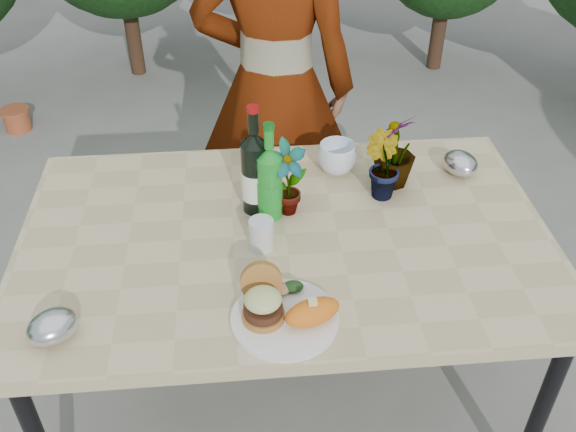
{
  "coord_description": "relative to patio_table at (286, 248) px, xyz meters",
  "views": [
    {
      "loc": [
        -0.13,
        -1.49,
        1.98
      ],
      "look_at": [
        0.0,
        -0.08,
        0.88
      ],
      "focal_mm": 40.0,
      "sensor_mm": 36.0,
      "label": 1
    }
  ],
  "objects": [
    {
      "name": "wine_bottle",
      "position": [
        -0.08,
        0.13,
        0.19
      ],
      "size": [
        0.09,
        0.09,
        0.36
      ],
      "rotation": [
        0.0,
        0.0,
        -0.13
      ],
      "color": "black",
      "rests_on": "patio_table"
    },
    {
      "name": "foil_packet_left",
      "position": [
        -0.61,
        -0.36,
        0.1
      ],
      "size": [
        0.17,
        0.16,
        0.08
      ],
      "primitive_type": "ellipsoid",
      "rotation": [
        0.0,
        0.0,
        0.62
      ],
      "color": "silver",
      "rests_on": "patio_table"
    },
    {
      "name": "terracotta_pot",
      "position": [
        -1.45,
        2.06,
        -0.62
      ],
      "size": [
        0.17,
        0.17,
        0.14
      ],
      "color": "#A74C2A",
      "rests_on": "ground"
    },
    {
      "name": "sparkling_water",
      "position": [
        -0.04,
        0.1,
        0.18
      ],
      "size": [
        0.08,
        0.08,
        0.33
      ],
      "rotation": [
        0.0,
        0.0,
        -0.36
      ],
      "color": "#198B23",
      "rests_on": "patio_table"
    },
    {
      "name": "plastic_cup",
      "position": [
        -0.07,
        -0.05,
        0.1
      ],
      "size": [
        0.07,
        0.07,
        0.09
      ],
      "primitive_type": "cylinder",
      "color": "silver",
      "rests_on": "patio_table"
    },
    {
      "name": "seedling_left",
      "position": [
        0.01,
        0.11,
        0.18
      ],
      "size": [
        0.16,
        0.13,
        0.25
      ],
      "primitive_type": "imported",
      "rotation": [
        0.0,
        0.0,
        0.36
      ],
      "color": "#2B5D20",
      "rests_on": "patio_table"
    },
    {
      "name": "patio_table",
      "position": [
        0.0,
        0.0,
        0.0
      ],
      "size": [
        1.6,
        1.0,
        0.75
      ],
      "color": "#C6B284",
      "rests_on": "ground"
    },
    {
      "name": "seedling_right",
      "position": [
        0.38,
        0.24,
        0.18
      ],
      "size": [
        0.2,
        0.2,
        0.25
      ],
      "primitive_type": "imported",
      "rotation": [
        0.0,
        0.0,
        3.98
      ],
      "color": "#22531C",
      "rests_on": "patio_table"
    },
    {
      "name": "seedling_mid",
      "position": [
        0.32,
        0.18,
        0.17
      ],
      "size": [
        0.15,
        0.16,
        0.22
      ],
      "primitive_type": "imported",
      "rotation": [
        0.0,
        0.0,
        2.2
      ],
      "color": "#29581E",
      "rests_on": "patio_table"
    },
    {
      "name": "person",
      "position": [
        0.02,
        0.76,
        0.17
      ],
      "size": [
        0.7,
        0.53,
        1.72
      ],
      "primitive_type": "imported",
      "rotation": [
        0.0,
        0.0,
        2.93
      ],
      "color": "#A27551",
      "rests_on": "ground"
    },
    {
      "name": "sweet_potato",
      "position": [
        0.04,
        -0.37,
        0.1
      ],
      "size": [
        0.17,
        0.12,
        0.06
      ],
      "primitive_type": "ellipsoid",
      "rotation": [
        0.0,
        0.0,
        0.35
      ],
      "color": "orange",
      "rests_on": "dinner_plate"
    },
    {
      "name": "ground",
      "position": [
        0.0,
        0.0,
        -0.69
      ],
      "size": [
        80.0,
        80.0,
        0.0
      ],
      "primitive_type": "plane",
      "color": "slate",
      "rests_on": "ground"
    },
    {
      "name": "blue_bowl",
      "position": [
        0.2,
        0.33,
        0.11
      ],
      "size": [
        0.16,
        0.16,
        0.1
      ],
      "primitive_type": "imported",
      "rotation": [
        0.0,
        0.0,
        0.29
      ],
      "color": "white",
      "rests_on": "patio_table"
    },
    {
      "name": "burger_stack",
      "position": [
        -0.09,
        -0.33,
        0.12
      ],
      "size": [
        0.11,
        0.16,
        0.11
      ],
      "color": "#B7722D",
      "rests_on": "dinner_plate"
    },
    {
      "name": "foil_packet_right",
      "position": [
        0.62,
        0.27,
        0.1
      ],
      "size": [
        0.15,
        0.16,
        0.08
      ],
      "primitive_type": "ellipsoid",
      "rotation": [
        0.0,
        0.0,
        1.94
      ],
      "color": "silver",
      "rests_on": "patio_table"
    },
    {
      "name": "grilled_veg",
      "position": [
        -0.02,
        -0.26,
        0.09
      ],
      "size": [
        0.08,
        0.05,
        0.03
      ],
      "color": "olive",
      "rests_on": "dinner_plate"
    },
    {
      "name": "dinner_plate",
      "position": [
        -0.03,
        -0.35,
        0.06
      ],
      "size": [
        0.28,
        0.28,
        0.01
      ],
      "primitive_type": "cylinder",
      "color": "white",
      "rests_on": "patio_table"
    }
  ]
}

